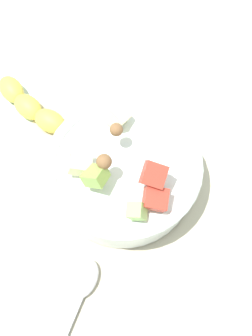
# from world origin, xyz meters

# --- Properties ---
(ground_plane) EXTENTS (2.40, 2.40, 0.00)m
(ground_plane) POSITION_xyz_m (0.00, 0.00, 0.00)
(ground_plane) COLOR silver
(placemat) EXTENTS (0.44, 0.32, 0.01)m
(placemat) POSITION_xyz_m (0.00, 0.00, 0.00)
(placemat) COLOR #BCB299
(placemat) RESTS_ON ground_plane
(salad_bowl) EXTENTS (0.22, 0.22, 0.12)m
(salad_bowl) POSITION_xyz_m (0.01, -0.00, 0.05)
(salad_bowl) COLOR white
(salad_bowl) RESTS_ON placemat
(serving_spoon) EXTENTS (0.24, 0.09, 0.01)m
(serving_spoon) POSITION_xyz_m (-0.20, 0.05, 0.01)
(serving_spoon) COLOR #B7B7BC
(serving_spoon) RESTS_ON placemat
(banana_whole) EXTENTS (0.11, 0.14, 0.04)m
(banana_whole) POSITION_xyz_m (0.12, 0.17, 0.02)
(banana_whole) COLOR yellow
(banana_whole) RESTS_ON ground_plane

